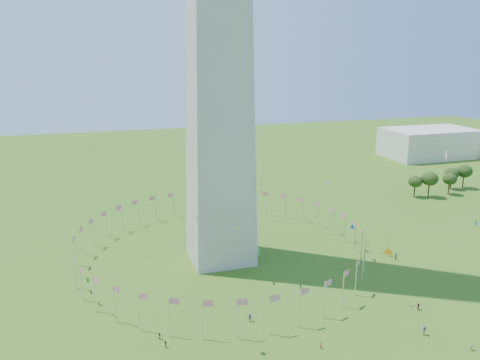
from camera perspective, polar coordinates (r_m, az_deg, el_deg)
flag_ring at (r=135.04m, az=-2.39°, el=-7.73°), size 80.24×80.24×9.00m
gov_building_east_a at (r=289.62m, az=22.04°, el=4.23°), size 50.00×30.00×16.00m
crowd at (r=99.46m, az=9.25°, el=-19.33°), size 91.39×69.90×1.96m
kites_aloft at (r=112.78m, az=6.80°, el=-4.36°), size 124.87×76.85×36.08m
tree_line_east at (r=219.55m, az=25.26°, el=-0.11°), size 52.91×15.71×10.50m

